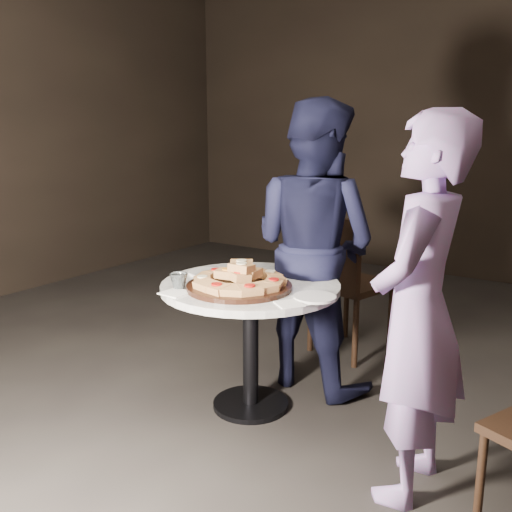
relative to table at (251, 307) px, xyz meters
The scene contains 12 objects.
floor 0.57m from the table, 70.13° to the right, with size 7.00×7.00×0.00m, color black.
table is the anchor object (origin of this frame).
serving_board 0.18m from the table, 82.65° to the right, with size 0.51×0.51×0.02m, color black.
focaccia_pile 0.22m from the table, 81.98° to the right, with size 0.46×0.46×0.12m.
plate_left 0.33m from the table, behind, with size 0.20×0.20×0.01m, color white.
plate_right 0.42m from the table, ahead, with size 0.20×0.20×0.01m, color white.
water_glass 0.40m from the table, 128.30° to the right, with size 0.09×0.09×0.08m, color silver.
napkin_near 0.42m from the table, 118.21° to the right, with size 0.12×0.12×0.01m, color white.
napkin_far 0.42m from the table, 30.04° to the right, with size 0.11×0.11×0.01m, color white.
chair_far 0.91m from the table, 84.60° to the left, with size 0.52×0.54×0.92m.
diner_navy 0.54m from the table, 76.86° to the left, with size 0.78×0.61×1.60m, color black.
diner_teal 0.97m from the table, 13.02° to the right, with size 0.55×0.36×1.51m, color #866DAB.
Camera 1 is at (1.52, -2.15, 1.45)m, focal length 40.00 mm.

